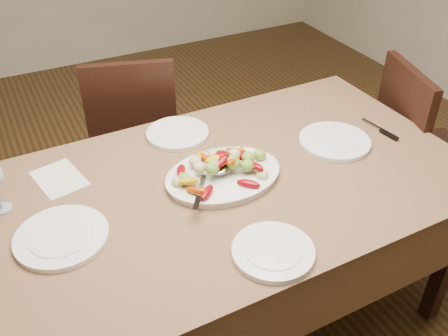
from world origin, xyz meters
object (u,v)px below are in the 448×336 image
plate_near (273,252)px  plate_far (178,134)px  chair_far (135,133)px  plate_left (62,237)px  plate_right (335,141)px  chair_right (428,156)px  serving_platter (223,177)px  dining_table (224,256)px

plate_near → plate_far: bearing=89.6°
chair_far → plate_left: chair_far is taller
chair_far → plate_right: chair_far is taller
chair_right → plate_near: chair_right is taller
plate_far → plate_right: bearing=-32.5°
chair_far → serving_platter: (0.06, -0.91, 0.30)m
chair_right → chair_far: bearing=71.0°
dining_table → plate_near: size_ratio=7.28×
chair_far → plate_near: bearing=108.3°
serving_platter → plate_right: serving_platter is taller
chair_right → plate_right: 0.70m
plate_left → plate_near: bearing=-32.6°
chair_right → plate_far: chair_right is taller
dining_table → plate_far: plate_far is taller
chair_far → plate_right: bearing=139.8°
chair_far → chair_right: 1.48m
serving_platter → plate_near: serving_platter is taller
chair_far → plate_left: (-0.54, -0.95, 0.29)m
plate_near → plate_right: bearing=37.2°
plate_left → plate_far: 0.69m
plate_near → chair_right: bearing=20.8°
dining_table → plate_far: bearing=94.0°
dining_table → chair_right: chair_right is taller
chair_far → dining_table: bearing=110.6°
chair_far → plate_near: chair_far is taller
plate_near → plate_left: bearing=147.4°
chair_far → plate_right: size_ratio=3.32×
chair_right → dining_table: bearing=109.5°
serving_platter → plate_left: size_ratio=1.44×
plate_right → dining_table: bearing=-177.1°
plate_left → plate_right: same height
plate_far → dining_table: bearing=-86.0°
serving_platter → plate_far: 0.36m
chair_far → chair_right: bearing=161.9°
chair_right → serving_platter: chair_right is taller
chair_far → plate_far: chair_far is taller
chair_far → plate_left: size_ratio=3.25×
dining_table → plate_right: (0.51, 0.03, 0.39)m
dining_table → plate_right: bearing=2.9°
chair_right → plate_near: bearing=127.2°
plate_near → dining_table: bearing=85.3°
chair_far → serving_platter: chair_far is taller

